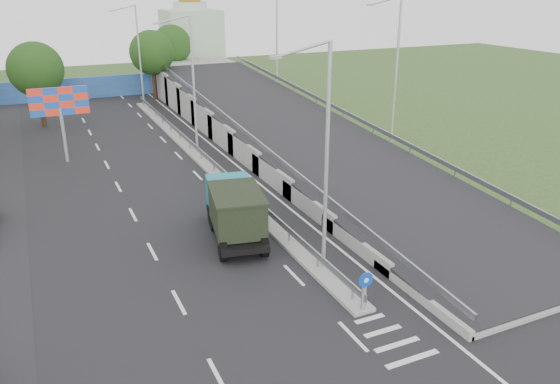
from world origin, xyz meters
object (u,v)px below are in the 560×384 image
billboard (60,106)px  lamp_post_mid (191,78)px  sign_bollard (364,291)px  church (192,39)px  dump_truck (235,209)px  lamp_post_near (323,149)px  lamp_post_far (137,50)px

billboard → lamp_post_mid: bearing=-12.4°
sign_bollard → billboard: (-9.00, 25.83, 3.15)m
church → dump_truck: church is taller
church → billboard: bearing=-120.7°
lamp_post_near → lamp_post_far: same height
lamp_post_mid → billboard: size_ratio=1.83×
billboard → sign_bollard: bearing=-70.8°
lamp_post_far → church: 17.15m
dump_truck → billboard: bearing=123.0°
billboard → dump_truck: size_ratio=0.83×
church → billboard: 37.23m
lamp_post_near → dump_truck: 6.93m
sign_bollard → church: size_ratio=0.12×
church → lamp_post_near: bearing=-100.4°
lamp_post_mid → lamp_post_near: bearing=-90.0°
billboard → dump_truck: billboard is taller
lamp_post_near → church: 54.90m
dump_truck → sign_bollard: bearing=-65.1°
lamp_post_near → church: size_ratio=0.73×
church → dump_truck: (-12.16, -49.04, -3.77)m
sign_bollard → dump_truck: dump_truck is taller
sign_bollard → lamp_post_mid: (0.11, 23.83, 4.77)m
sign_bollard → church: bearing=80.2°
billboard → lamp_post_near: bearing=-67.5°
lamp_post_mid → dump_truck: 15.79m
sign_bollard → lamp_post_far: (0.11, 43.83, 4.77)m
lamp_post_near → lamp_post_mid: 20.00m
sign_bollard → billboard: 27.53m
sign_bollard → lamp_post_mid: lamp_post_mid is taller
lamp_post_mid → billboard: 9.47m
lamp_post_mid → lamp_post_far: same height
sign_bollard → billboard: size_ratio=0.30×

